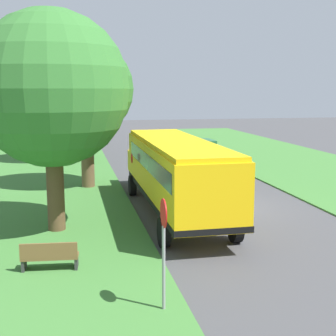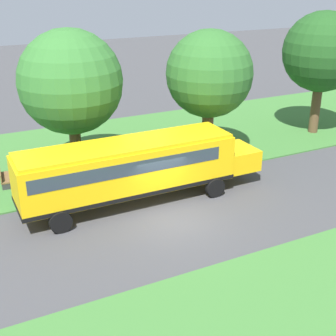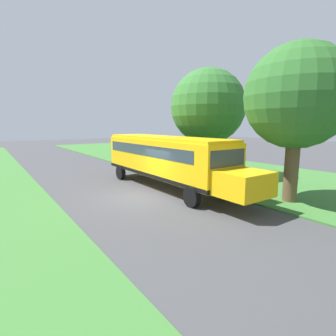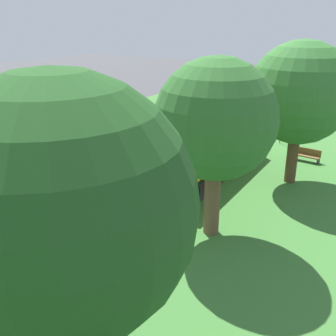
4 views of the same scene
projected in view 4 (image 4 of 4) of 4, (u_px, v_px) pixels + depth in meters
ground_plane at (163, 172)px, 24.43m from camera, size 120.00×120.00×0.00m
grass_verge at (333, 209)px, 19.62m from camera, size 12.00×80.00×0.08m
grass_far_side at (58, 148)px, 28.74m from camera, size 10.00×80.00×0.07m
school_bus at (205, 144)px, 23.30m from camera, size 2.85×12.42×3.16m
oak_tree_beside_bus at (302, 94)px, 20.99m from camera, size 5.53×5.53×7.97m
oak_tree_roadside_mid at (215, 119)px, 15.64m from camera, size 4.97×4.97×7.69m
oak_tree_far_end at (61, 209)px, 7.51m from camera, size 5.29×5.29×8.28m
stop_sign at (282, 122)px, 29.10m from camera, size 0.08×0.68×2.74m
park_bench at (308, 155)px, 25.82m from camera, size 1.64×0.65×0.92m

